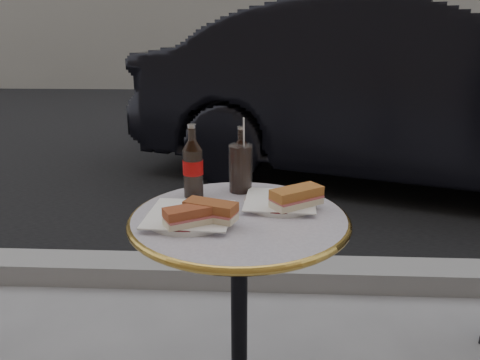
{
  "coord_description": "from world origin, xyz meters",
  "views": [
    {
      "loc": [
        0.06,
        -1.22,
        1.23
      ],
      "look_at": [
        0.0,
        0.05,
        0.82
      ],
      "focal_mm": 35.0,
      "sensor_mm": 36.0,
      "label": 1
    }
  ],
  "objects_px": {
    "cola_bottle_right": "(241,158)",
    "parked_car": "(408,95)",
    "plate_right": "(280,203)",
    "cola_bottle_left": "(193,161)",
    "bistro_table": "(239,327)",
    "cola_glass": "(241,168)",
    "plate_left": "(190,217)"
  },
  "relations": [
    {
      "from": "cola_bottle_right",
      "to": "parked_car",
      "type": "relative_size",
      "value": 0.05
    },
    {
      "from": "plate_right",
      "to": "parked_car",
      "type": "distance_m",
      "value": 2.82
    },
    {
      "from": "cola_bottle_left",
      "to": "parked_car",
      "type": "bearing_deg",
      "value": 61.08
    },
    {
      "from": "cola_bottle_left",
      "to": "parked_car",
      "type": "distance_m",
      "value": 2.88
    },
    {
      "from": "bistro_table",
      "to": "cola_bottle_left",
      "type": "xyz_separation_m",
      "value": [
        -0.15,
        0.15,
        0.48
      ]
    },
    {
      "from": "parked_car",
      "to": "cola_glass",
      "type": "bearing_deg",
      "value": 172.68
    },
    {
      "from": "bistro_table",
      "to": "cola_glass",
      "type": "bearing_deg",
      "value": 91.64
    },
    {
      "from": "plate_right",
      "to": "cola_bottle_left",
      "type": "relative_size",
      "value": 0.95
    },
    {
      "from": "plate_right",
      "to": "parked_car",
      "type": "xyz_separation_m",
      "value": [
        1.13,
        2.58,
        -0.01
      ]
    },
    {
      "from": "parked_car",
      "to": "cola_bottle_right",
      "type": "bearing_deg",
      "value": 172.4
    },
    {
      "from": "plate_right",
      "to": "parked_car",
      "type": "relative_size",
      "value": 0.05
    },
    {
      "from": "plate_left",
      "to": "cola_bottle_left",
      "type": "distance_m",
      "value": 0.22
    },
    {
      "from": "bistro_table",
      "to": "plate_right",
      "type": "distance_m",
      "value": 0.4
    },
    {
      "from": "bistro_table",
      "to": "cola_bottle_left",
      "type": "bearing_deg",
      "value": 134.75
    },
    {
      "from": "bistro_table",
      "to": "cola_bottle_right",
      "type": "bearing_deg",
      "value": 91.3
    },
    {
      "from": "cola_bottle_left",
      "to": "cola_glass",
      "type": "relative_size",
      "value": 1.47
    },
    {
      "from": "bistro_table",
      "to": "plate_right",
      "type": "xyz_separation_m",
      "value": [
        0.12,
        0.09,
        0.37
      ]
    },
    {
      "from": "bistro_table",
      "to": "cola_bottle_right",
      "type": "height_order",
      "value": "cola_bottle_right"
    },
    {
      "from": "plate_left",
      "to": "plate_right",
      "type": "height_order",
      "value": "plate_left"
    },
    {
      "from": "bistro_table",
      "to": "cola_bottle_left",
      "type": "relative_size",
      "value": 3.21
    },
    {
      "from": "cola_glass",
      "to": "parked_car",
      "type": "bearing_deg",
      "value": 63.13
    },
    {
      "from": "cola_bottle_left",
      "to": "plate_right",
      "type": "bearing_deg",
      "value": -12.97
    },
    {
      "from": "bistro_table",
      "to": "plate_left",
      "type": "height_order",
      "value": "plate_left"
    },
    {
      "from": "bistro_table",
      "to": "cola_glass",
      "type": "height_order",
      "value": "cola_glass"
    },
    {
      "from": "bistro_table",
      "to": "cola_bottle_left",
      "type": "distance_m",
      "value": 0.53
    },
    {
      "from": "plate_right",
      "to": "cola_bottle_left",
      "type": "xyz_separation_m",
      "value": [
        -0.27,
        0.06,
        0.11
      ]
    },
    {
      "from": "cola_glass",
      "to": "plate_left",
      "type": "bearing_deg",
      "value": -117.72
    },
    {
      "from": "plate_left",
      "to": "plate_right",
      "type": "distance_m",
      "value": 0.28
    },
    {
      "from": "cola_glass",
      "to": "cola_bottle_right",
      "type": "bearing_deg",
      "value": 88.96
    },
    {
      "from": "plate_left",
      "to": "cola_bottle_right",
      "type": "bearing_deg",
      "value": 64.83
    },
    {
      "from": "plate_left",
      "to": "plate_right",
      "type": "xyz_separation_m",
      "value": [
        0.25,
        0.13,
        -0.0
      ]
    },
    {
      "from": "plate_left",
      "to": "bistro_table",
      "type": "bearing_deg",
      "value": 15.33
    }
  ]
}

